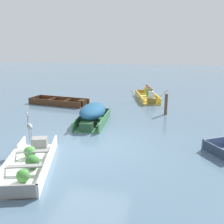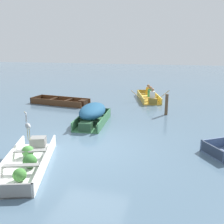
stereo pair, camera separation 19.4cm
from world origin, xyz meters
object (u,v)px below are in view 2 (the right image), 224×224
at_px(dinghy_white_foreground, 28,160).
at_px(mooring_post, 166,104).
at_px(rowboat_yellow_with_crew, 149,97).
at_px(heron_on_dinghy, 28,125).
at_px(skiff_dark_varnish_near_moored, 62,102).
at_px(skiff_green_mid_moored, 93,113).

height_order(dinghy_white_foreground, mooring_post, mooring_post).
relative_size(rowboat_yellow_with_crew, heron_on_dinghy, 3.89).
height_order(dinghy_white_foreground, skiff_dark_varnish_near_moored, dinghy_white_foreground).
bearing_deg(skiff_green_mid_moored, dinghy_white_foreground, -96.02).
height_order(skiff_dark_varnish_near_moored, rowboat_yellow_with_crew, rowboat_yellow_with_crew).
bearing_deg(heron_on_dinghy, skiff_green_mid_moored, 74.85).
relative_size(dinghy_white_foreground, skiff_dark_varnish_near_moored, 0.94).
height_order(skiff_dark_varnish_near_moored, mooring_post, mooring_post).
relative_size(skiff_dark_varnish_near_moored, mooring_post, 3.42).
xyz_separation_m(dinghy_white_foreground, mooring_post, (3.33, 6.36, 0.36)).
height_order(skiff_green_mid_moored, mooring_post, mooring_post).
height_order(rowboat_yellow_with_crew, heron_on_dinghy, heron_on_dinghy).
distance_m(dinghy_white_foreground, rowboat_yellow_with_crew, 9.69).
xyz_separation_m(rowboat_yellow_with_crew, heron_on_dinghy, (-2.61, -8.66, 0.66)).
bearing_deg(skiff_dark_varnish_near_moored, heron_on_dinghy, -72.44).
relative_size(dinghy_white_foreground, mooring_post, 3.21).
bearing_deg(skiff_dark_varnish_near_moored, skiff_green_mid_moored, -46.82).
height_order(skiff_dark_varnish_near_moored, skiff_green_mid_moored, skiff_green_mid_moored).
bearing_deg(mooring_post, heron_on_dinghy, -124.25).
height_order(dinghy_white_foreground, heron_on_dinghy, heron_on_dinghy).
xyz_separation_m(skiff_dark_varnish_near_moored, heron_on_dinghy, (2.02, -6.38, 0.76)).
distance_m(skiff_dark_varnish_near_moored, rowboat_yellow_with_crew, 5.16).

